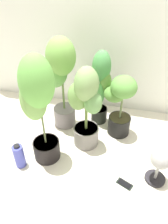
# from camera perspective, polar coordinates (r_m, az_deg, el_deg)

# --- Properties ---
(ground_plane) EXTENTS (8.00, 8.00, 0.00)m
(ground_plane) POSITION_cam_1_polar(r_m,az_deg,el_deg) (2.24, 0.21, -10.30)
(ground_plane) COLOR silver
(ground_plane) RESTS_ON ground
(mylar_back_wall) EXTENTS (3.20, 0.01, 2.00)m
(mylar_back_wall) POSITION_cam_1_polar(r_m,az_deg,el_deg) (2.43, 5.40, 21.71)
(mylar_back_wall) COLOR silver
(mylar_back_wall) RESTS_ON ground
(potted_plant_back_right) EXTENTS (0.39, 0.35, 0.70)m
(potted_plant_back_right) POSITION_cam_1_polar(r_m,az_deg,el_deg) (2.23, 9.51, 2.33)
(potted_plant_back_right) COLOR black
(potted_plant_back_right) RESTS_ON ground
(potted_plant_back_left) EXTENTS (0.39, 0.32, 1.02)m
(potted_plant_back_left) POSITION_cam_1_polar(r_m,az_deg,el_deg) (2.23, -6.45, 9.72)
(potted_plant_back_left) COLOR slate
(potted_plant_back_left) RESTS_ON ground
(potted_plant_front_left) EXTENTS (0.40, 0.40, 1.07)m
(potted_plant_front_left) POSITION_cam_1_polar(r_m,az_deg,el_deg) (1.81, -12.07, 2.59)
(potted_plant_front_left) COLOR black
(potted_plant_front_left) RESTS_ON ground
(potted_plant_back_center) EXTENTS (0.31, 0.23, 0.87)m
(potted_plant_back_center) POSITION_cam_1_polar(r_m,az_deg,el_deg) (2.31, 4.27, 7.53)
(potted_plant_back_center) COLOR black
(potted_plant_back_center) RESTS_ON ground
(potted_plant_center) EXTENTS (0.40, 0.30, 0.87)m
(potted_plant_center) POSITION_cam_1_polar(r_m,az_deg,el_deg) (2.01, 0.35, 1.71)
(potted_plant_center) COLOR gray
(potted_plant_center) RESTS_ON ground
(cell_phone) EXTENTS (0.16, 0.12, 0.01)m
(cell_phone) POSITION_cam_1_polar(r_m,az_deg,el_deg) (2.03, 10.67, -18.14)
(cell_phone) COLOR black
(cell_phone) RESTS_ON ground
(floor_fan) EXTENTS (0.19, 0.19, 0.37)m
(floor_fan) POSITION_cam_1_polar(r_m,az_deg,el_deg) (1.94, 19.51, -12.20)
(floor_fan) COLOR black
(floor_fan) RESTS_ON ground
(nutrient_bottle) EXTENTS (0.10, 0.10, 0.26)m
(nutrient_bottle) POSITION_cam_1_polar(r_m,az_deg,el_deg) (2.12, -16.76, -11.03)
(nutrient_bottle) COLOR #484FBF
(nutrient_bottle) RESTS_ON ground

